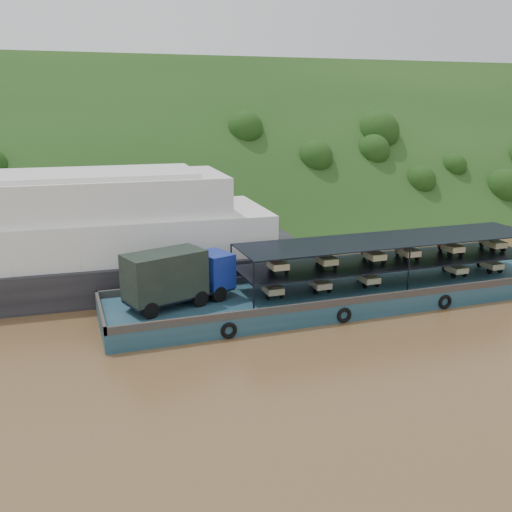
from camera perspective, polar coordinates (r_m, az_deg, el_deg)
name	(u,v)px	position (r m, az deg, el deg)	size (l,w,h in m)	color
ground	(296,307)	(41.32, 4.00, -5.08)	(160.00, 160.00, 0.00)	brown
hillside	(187,216)	(74.60, -6.89, 4.04)	(140.00, 28.00, 28.00)	#153413
cargo_barge	(328,289)	(41.55, 7.21, -3.24)	(35.00, 7.18, 4.95)	#153A4A
passenger_ferry	(18,242)	(46.90, -22.69, 1.27)	(45.60, 13.38, 9.14)	black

